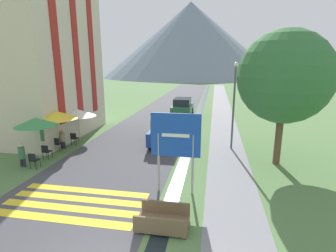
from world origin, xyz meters
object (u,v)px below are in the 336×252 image
Objects in this scene: cafe_chair_near_right at (46,151)px; cafe_chair_middle at (57,143)px; road_sign at (176,142)px; person_standing_terrace at (44,138)px; parked_car_far at (183,107)px; streetlamp at (234,99)px; footbridge at (163,221)px; cafe_umbrella_middle_yellow at (56,115)px; cafe_chair_far_right at (74,138)px; tree_by_path at (285,77)px; parked_car_near at (166,130)px; cafe_umbrella_front_green at (35,122)px; hotel_building at (41,45)px; cafe_chair_nearest at (34,159)px; cafe_umbrella_rear_white at (78,113)px; person_seated_near at (63,138)px; person_seated_far at (22,154)px.

cafe_chair_near_right and cafe_chair_middle have the same top height.
person_standing_terrace is at bearing 159.11° from road_sign.
parked_car_far is 0.79× the size of streetlamp.
footbridge is 10.31m from cafe_umbrella_middle_yellow.
cafe_chair_far_right is 0.48× the size of person_standing_terrace.
parked_car_far is 14.29m from tree_by_path.
cafe_umbrella_front_green reaches higher than parked_car_near.
hotel_building is 7.33m from cafe_umbrella_front_green.
parked_car_near is at bearing 37.14° from cafe_umbrella_front_green.
cafe_chair_nearest is (-7.46, 3.65, 0.29)m from footbridge.
cafe_chair_middle is at bearing -167.19° from streetlamp.
cafe_umbrella_rear_white is (-6.07, -9.85, 1.04)m from parked_car_far.
parked_car_far reaches higher than person_seated_near.
road_sign reaches higher than cafe_chair_near_right.
cafe_umbrella_rear_white reaches higher than parked_car_near.
cafe_chair_middle is at bearing -51.04° from hotel_building.
streetlamp reaches higher than person_seated_far.
road_sign reaches higher than parked_car_far.
tree_by_path is at bearing 9.56° from cafe_umbrella_front_green.
person_seated_far is (-6.62, -5.32, -0.20)m from parked_car_near.
parked_car_far is at bearing 95.11° from footbridge.
hotel_building is at bearing 108.28° from cafe_chair_middle.
road_sign reaches higher than cafe_chair_nearest.
cafe_umbrella_rear_white is at bearing 82.47° from person_standing_terrace.
person_seated_near is at bearing -117.63° from parked_car_far.
person_standing_terrace is at bearing -97.53° from cafe_umbrella_rear_white.
parked_car_far is 14.66m from person_standing_terrace.
cafe_chair_middle is 2.63m from cafe_umbrella_front_green.
hotel_building is 13.83m from parked_car_far.
hotel_building is 14.22× the size of cafe_chair_far_right.
footbridge is 10.18m from cafe_chair_middle.
tree_by_path is at bearing -10.17° from cafe_umbrella_rear_white.
person_seated_far reaches higher than cafe_chair_near_right.
cafe_chair_middle is 0.66× the size of person_seated_far.
cafe_umbrella_middle_yellow reaches higher than cafe_chair_far_right.
cafe_chair_far_right is 1.91m from cafe_umbrella_rear_white.
hotel_building is 4.96× the size of cafe_umbrella_rear_white.
streetlamp is (4.36, -9.91, 2.25)m from parked_car_far.
road_sign is at bearing -32.38° from cafe_chair_nearest.
person_seated_near is at bearing 73.35° from cafe_chair_nearest.
streetlamp reaches higher than cafe_chair_far_right.
person_seated_near is (-0.19, 1.97, 0.15)m from cafe_chair_near_right.
footbridge is 9.16m from cafe_umbrella_front_green.
cafe_chair_nearest is (3.14, -6.09, -5.97)m from hotel_building.
tree_by_path is at bearing 40.37° from road_sign.
cafe_umbrella_front_green is at bearing -91.70° from cafe_chair_far_right.
person_standing_terrace is at bearing -104.15° from person_seated_near.
hotel_building is 3.56× the size of road_sign.
cafe_chair_nearest is 5.43m from cafe_umbrella_rear_white.
streetlamp is (10.48, 2.38, 0.89)m from cafe_umbrella_middle_yellow.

